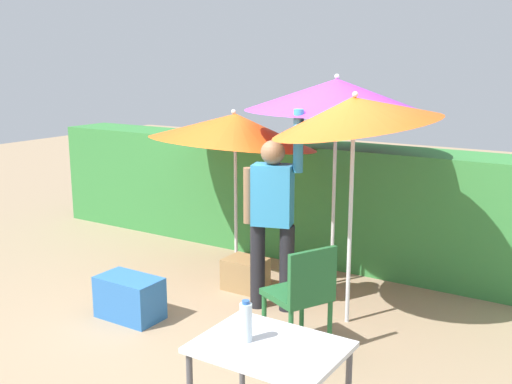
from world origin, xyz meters
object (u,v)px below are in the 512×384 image
(umbrella_rainbow, at_px, (354,112))
(umbrella_yellow, at_px, (337,95))
(person_vendor, at_px, (273,212))
(cooler_box, at_px, (130,298))
(crate_cardboard, at_px, (245,274))
(bottle_water, at_px, (246,322))
(umbrella_orange, at_px, (234,129))
(folding_table, at_px, (270,361))
(chair_plastic, at_px, (302,292))

(umbrella_rainbow, xyz_separation_m, umbrella_yellow, (-0.54, 0.81, 0.08))
(umbrella_rainbow, bearing_deg, umbrella_yellow, 123.74)
(person_vendor, height_order, cooler_box, person_vendor)
(crate_cardboard, relative_size, bottle_water, 1.71)
(umbrella_rainbow, bearing_deg, umbrella_orange, 157.97)
(umbrella_yellow, distance_m, crate_cardboard, 2.02)
(umbrella_rainbow, xyz_separation_m, bottle_water, (0.30, -2.09, -0.99))
(umbrella_rainbow, height_order, folding_table, umbrella_rainbow)
(umbrella_orange, distance_m, cooler_box, 2.14)
(chair_plastic, bearing_deg, crate_cardboard, 141.69)
(umbrella_orange, distance_m, person_vendor, 1.37)
(person_vendor, bearing_deg, chair_plastic, -43.68)
(chair_plastic, bearing_deg, umbrella_rainbow, 83.01)
(umbrella_orange, relative_size, crate_cardboard, 4.55)
(umbrella_rainbow, xyz_separation_m, chair_plastic, (-0.09, -0.70, -1.36))
(umbrella_yellow, height_order, folding_table, umbrella_yellow)
(folding_table, distance_m, bottle_water, 0.25)
(umbrella_orange, bearing_deg, umbrella_rainbow, -22.03)
(person_vendor, xyz_separation_m, bottle_water, (1.03, -2.00, -0.05))
(umbrella_yellow, distance_m, folding_table, 3.29)
(cooler_box, relative_size, bottle_water, 2.45)
(umbrella_rainbow, distance_m, cooler_box, 2.59)
(folding_table, bearing_deg, crate_cardboard, 126.23)
(umbrella_yellow, xyz_separation_m, folding_table, (0.97, -2.87, -1.28))
(umbrella_yellow, distance_m, bottle_water, 3.20)
(crate_cardboard, height_order, folding_table, folding_table)
(umbrella_yellow, bearing_deg, cooler_box, -123.50)
(chair_plastic, bearing_deg, umbrella_orange, 138.96)
(cooler_box, bearing_deg, folding_table, -27.10)
(chair_plastic, distance_m, folding_table, 1.46)
(cooler_box, xyz_separation_m, folding_table, (2.15, -1.10, 0.48))
(umbrella_rainbow, relative_size, person_vendor, 1.15)
(cooler_box, xyz_separation_m, crate_cardboard, (0.50, 1.15, -0.03))
(crate_cardboard, xyz_separation_m, bottle_water, (1.51, -2.28, 0.73))
(cooler_box, relative_size, crate_cardboard, 1.44)
(umbrella_yellow, distance_m, chair_plastic, 2.14)
(umbrella_yellow, height_order, chair_plastic, umbrella_yellow)
(umbrella_rainbow, height_order, crate_cardboard, umbrella_rainbow)
(chair_plastic, xyz_separation_m, crate_cardboard, (-1.13, 0.89, -0.35))
(umbrella_yellow, relative_size, person_vendor, 1.15)
(crate_cardboard, bearing_deg, folding_table, -53.77)
(umbrella_orange, height_order, bottle_water, umbrella_orange)
(person_vendor, distance_m, bottle_water, 2.25)
(umbrella_orange, height_order, cooler_box, umbrella_orange)
(bottle_water, bearing_deg, cooler_box, 150.64)
(person_vendor, bearing_deg, umbrella_yellow, 77.92)
(person_vendor, relative_size, cooler_box, 3.19)
(cooler_box, relative_size, folding_table, 0.74)
(umbrella_orange, xyz_separation_m, folding_table, (2.10, -2.74, -0.90))
(person_vendor, distance_m, crate_cardboard, 0.95)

